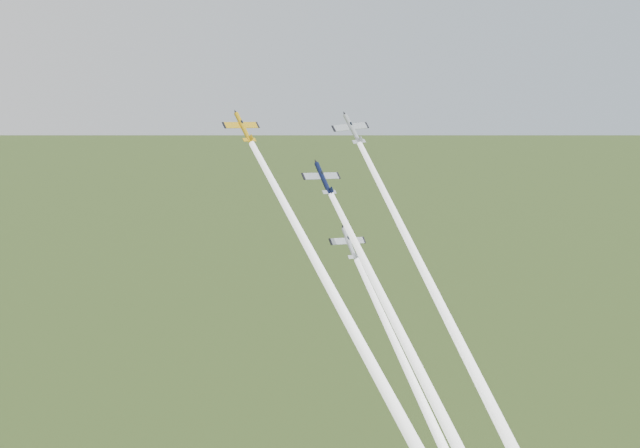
{
  "coord_description": "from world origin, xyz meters",
  "views": [
    {
      "loc": [
        -79.53,
        -106.54,
        122.34
      ],
      "look_at": [
        0.0,
        -6.0,
        92.0
      ],
      "focal_mm": 45.0,
      "sensor_mm": 36.0,
      "label": 1
    }
  ],
  "objects_px": {
    "plane_navy": "(323,178)",
    "plane_silver_low": "(349,243)",
    "plane_yellow": "(243,127)",
    "plane_silver_right": "(352,129)"
  },
  "relations": [
    {
      "from": "plane_silver_right",
      "to": "plane_silver_low",
      "type": "relative_size",
      "value": 1.07
    },
    {
      "from": "plane_silver_right",
      "to": "plane_silver_low",
      "type": "xyz_separation_m",
      "value": [
        -9.34,
        -10.34,
        -17.84
      ]
    },
    {
      "from": "plane_yellow",
      "to": "plane_navy",
      "type": "relative_size",
      "value": 0.91
    },
    {
      "from": "plane_yellow",
      "to": "plane_navy",
      "type": "height_order",
      "value": "plane_yellow"
    },
    {
      "from": "plane_navy",
      "to": "plane_silver_low",
      "type": "relative_size",
      "value": 1.06
    },
    {
      "from": "plane_yellow",
      "to": "plane_navy",
      "type": "bearing_deg",
      "value": -28.9
    },
    {
      "from": "plane_yellow",
      "to": "plane_silver_right",
      "type": "distance_m",
      "value": 23.83
    },
    {
      "from": "plane_silver_right",
      "to": "plane_yellow",
      "type": "bearing_deg",
      "value": -176.59
    },
    {
      "from": "plane_yellow",
      "to": "plane_silver_low",
      "type": "relative_size",
      "value": 0.97
    },
    {
      "from": "plane_navy",
      "to": "plane_silver_right",
      "type": "relative_size",
      "value": 0.99
    }
  ]
}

